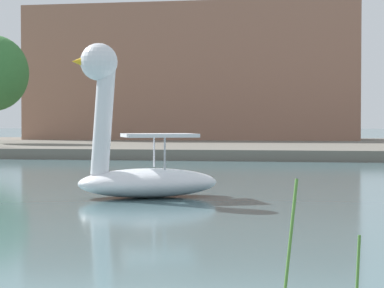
% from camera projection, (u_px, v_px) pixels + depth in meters
% --- Properties ---
extents(shore_bank_far, '(137.15, 27.87, 0.48)m').
position_uv_depth(shore_bank_far, '(302.00, 146.00, 46.03)').
color(shore_bank_far, '#6B665B').
rests_on(shore_bank_far, ground_plane).
extents(swan_boat, '(3.48, 2.71, 3.39)m').
position_uv_depth(swan_boat, '(137.00, 157.00, 16.63)').
color(swan_boat, white).
rests_on(swan_boat, ground_plane).
extents(apartment_block, '(23.80, 8.41, 9.57)m').
position_uv_depth(apartment_block, '(194.00, 74.00, 55.64)').
color(apartment_block, '#996B56').
rests_on(apartment_block, shore_bank_far).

